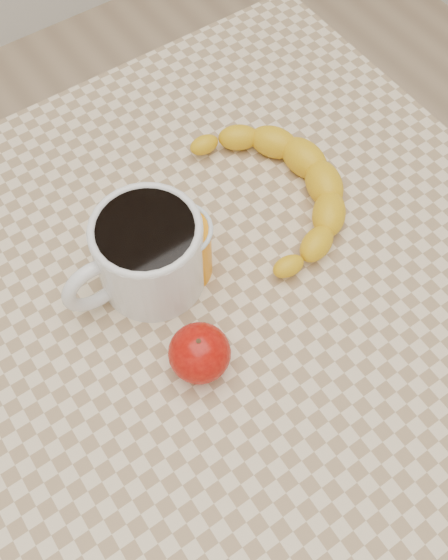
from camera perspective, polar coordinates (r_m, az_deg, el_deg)
ground at (r=1.44m, az=0.00°, el=-15.25°), size 3.00×3.00×0.00m
table at (r=0.82m, az=0.00°, el=-3.66°), size 0.80×0.80×0.75m
coffee_mug at (r=0.70m, az=-7.10°, el=2.51°), size 0.17×0.12×0.11m
orange_juice_glass at (r=0.72m, az=-3.97°, el=2.85°), size 0.08×0.08×0.09m
apple at (r=0.67m, az=-2.25°, el=-6.69°), size 0.08×0.08×0.06m
banana at (r=0.79m, az=4.83°, el=8.18°), size 0.35×0.39×0.05m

